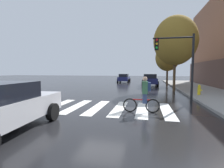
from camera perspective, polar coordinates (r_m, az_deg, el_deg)
The scene contains 9 objects.
ground_plane at distance 8.83m, azimuth -3.99°, elevation -8.19°, with size 120.00×120.00×0.00m, color black.
crosswalk_stripes at distance 8.73m, azimuth -1.36°, elevation -8.29°, with size 6.50×3.60×0.01m.
sedan_mid at distance 22.69m, azimuth 13.10°, elevation 1.53°, with size 2.15×4.53×1.56m.
sedan_far at distance 28.53m, azimuth 4.21°, elevation 2.12°, with size 2.01×4.24×1.46m.
cyclist at distance 7.74m, azimuth 11.14°, elevation -3.72°, with size 1.71×0.37×1.69m.
traffic_light_near at distance 11.03m, azimuth 22.25°, elevation 8.97°, with size 2.47×0.28×4.20m.
fire_hydrant at distance 13.99m, azimuth 28.16°, elevation -1.80°, with size 0.33×0.22×0.78m.
street_tree_near at distance 16.86m, azimuth 21.26°, elevation 13.92°, with size 3.98×3.98×7.08m.
street_tree_mid at distance 22.86m, azimuth 18.85°, elevation 8.74°, with size 3.10×3.10×5.51m.
Camera 1 is at (2.37, -8.28, 1.94)m, focal length 26.15 mm.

